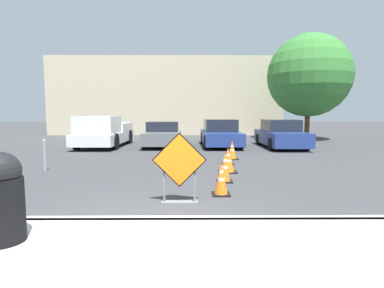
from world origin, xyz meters
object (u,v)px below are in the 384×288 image
road_closed_sign (179,166)px  pickup_truck (103,133)px  traffic_cone_third (228,161)px  parked_car_nearest (163,134)px  traffic_cone_second (225,168)px  trash_bin (2,197)px  traffic_cone_fifth (232,151)px  traffic_cone_nearest (221,180)px  bollard_nearest (45,154)px  traffic_cone_fourth (228,156)px  parked_car_second (220,134)px  parked_car_third (281,135)px

road_closed_sign → pickup_truck: bearing=113.6°
traffic_cone_third → parked_car_nearest: 7.74m
traffic_cone_second → trash_bin: 5.11m
road_closed_sign → traffic_cone_fifth: road_closed_sign is taller
traffic_cone_nearest → traffic_cone_fifth: size_ratio=1.00×
traffic_cone_second → bollard_nearest: size_ratio=0.78×
traffic_cone_fifth → traffic_cone_fourth: bearing=-104.7°
pickup_truck → parked_car_second: (6.18, 0.44, -0.07)m
traffic_cone_fifth → pickup_truck: 7.51m
road_closed_sign → bollard_nearest: (-4.25, 3.37, -0.23)m
traffic_cone_fourth → pickup_truck: 8.01m
traffic_cone_fifth → trash_bin: trash_bin is taller
traffic_cone_second → parked_car_second: 8.56m
traffic_cone_second → parked_car_nearest: bearing=105.4°
traffic_cone_second → traffic_cone_fifth: (0.73, 3.82, -0.04)m
traffic_cone_fourth → trash_bin: (-3.68, -6.56, 0.44)m
traffic_cone_fourth → parked_car_nearest: (-2.76, 5.89, 0.35)m
road_closed_sign → parked_car_nearest: size_ratio=0.32×
traffic_cone_third → parked_car_second: bearing=86.1°
traffic_cone_fourth → parked_car_third: (3.41, 5.25, 0.38)m
pickup_truck → parked_car_third: pickup_truck is taller
road_closed_sign → parked_car_third: size_ratio=0.32×
traffic_cone_fourth → parked_car_third: bearing=57.0°
trash_bin → bollard_nearest: (-2.09, 5.44, -0.21)m
traffic_cone_nearest → traffic_cone_second: size_ratio=0.91×
pickup_truck → road_closed_sign: bearing=115.0°
traffic_cone_second → parked_car_third: bearing=64.1°
parked_car_nearest → parked_car_third: size_ratio=1.00×
traffic_cone_fifth → bollard_nearest: bollard_nearest is taller
parked_car_third → trash_bin: parked_car_third is taller
road_closed_sign → trash_bin: size_ratio=1.21×
parked_car_second → trash_bin: 13.07m
traffic_cone_nearest → parked_car_second: (0.96, 9.76, 0.33)m
road_closed_sign → parked_car_second: bearing=79.9°
parked_car_nearest → trash_bin: 12.48m
parked_car_second → traffic_cone_nearest: bearing=83.4°
traffic_cone_nearest → traffic_cone_fourth: (0.64, 3.89, -0.06)m
traffic_cone_nearest → traffic_cone_fourth: bearing=80.6°
traffic_cone_second → traffic_cone_fifth: bearing=79.3°
traffic_cone_fifth → parked_car_third: parked_car_third is taller
traffic_cone_third → parked_car_nearest: (-2.59, 7.29, 0.28)m
traffic_cone_second → parked_car_nearest: size_ratio=0.17×
parked_car_third → trash_bin: bearing=59.2°
traffic_cone_fourth → bollard_nearest: size_ratio=0.60×
bollard_nearest → parked_car_third: bearing=34.7°
traffic_cone_nearest → traffic_cone_fifth: bearing=79.4°
parked_car_nearest → pickup_truck: bearing=6.8°
traffic_cone_fifth → bollard_nearest: size_ratio=0.71×
parked_car_nearest → traffic_cone_second: bearing=103.9°
road_closed_sign → traffic_cone_third: road_closed_sign is taller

